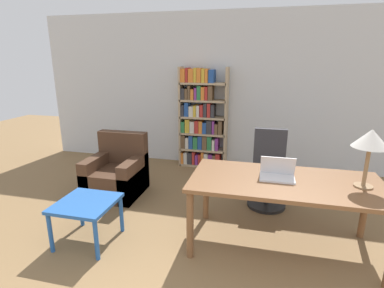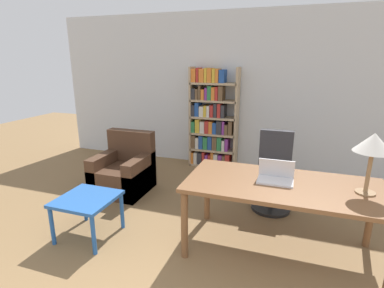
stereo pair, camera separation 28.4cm
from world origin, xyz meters
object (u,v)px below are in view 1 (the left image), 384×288
object	(u,v)px
laptop	(277,174)
side_table_blue	(86,207)
office_chair	(268,172)
desk	(285,188)
bookshelf	(201,121)
armchair	(117,175)
table_lamp	(371,140)

from	to	relation	value
laptop	side_table_blue	xyz separation A→B (m)	(-1.93, -0.43, -0.40)
office_chair	side_table_blue	distance (m)	2.30
desk	bookshelf	size ratio (longest dim) A/B	1.05
side_table_blue	armchair	bearing A→B (deg)	103.06
desk	side_table_blue	bearing A→B (deg)	-168.93
table_lamp	side_table_blue	distance (m)	2.85
table_lamp	armchair	distance (m)	3.22
laptop	armchair	distance (m)	2.39
laptop	table_lamp	size ratio (longest dim) A/B	0.61
armchair	bookshelf	size ratio (longest dim) A/B	0.49
laptop	office_chair	world-z (taller)	office_chair
laptop	office_chair	xyz separation A→B (m)	(-0.07, 0.93, -0.34)
armchair	bookshelf	world-z (taller)	bookshelf
desk	laptop	xyz separation A→B (m)	(-0.08, 0.04, 0.13)
table_lamp	armchair	xyz separation A→B (m)	(-2.98, 0.79, -0.92)
table_lamp	armchair	world-z (taller)	table_lamp
side_table_blue	office_chair	bearing A→B (deg)	36.16
side_table_blue	laptop	bearing A→B (deg)	12.59
table_lamp	side_table_blue	size ratio (longest dim) A/B	0.93
office_chair	bookshelf	xyz separation A→B (m)	(-1.20, 1.29, 0.37)
desk	office_chair	size ratio (longest dim) A/B	1.83
office_chair	bookshelf	distance (m)	1.80
side_table_blue	armchair	world-z (taller)	armchair
laptop	armchair	world-z (taller)	laptop
armchair	table_lamp	bearing A→B (deg)	-14.76
desk	table_lamp	size ratio (longest dim) A/B	3.38
desk	side_table_blue	size ratio (longest dim) A/B	3.14
laptop	side_table_blue	distance (m)	2.01
bookshelf	table_lamp	bearing A→B (deg)	-47.64
office_chair	armchair	xyz separation A→B (m)	(-2.14, -0.17, -0.18)
table_lamp	side_table_blue	bearing A→B (deg)	-171.44
desk	side_table_blue	xyz separation A→B (m)	(-2.01, -0.39, -0.27)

